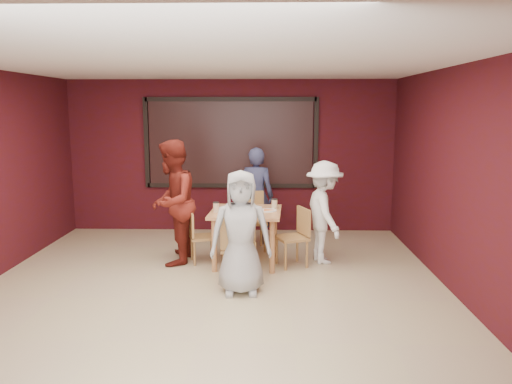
{
  "coord_description": "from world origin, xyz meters",
  "views": [
    {
      "loc": [
        0.7,
        -5.71,
        2.28
      ],
      "look_at": [
        0.52,
        1.42,
        1.08
      ],
      "focal_mm": 35.0,
      "sensor_mm": 36.0,
      "label": 1
    }
  ],
  "objects_px": {
    "chair_right": "(296,233)",
    "diner_front": "(241,233)",
    "dining_table": "(246,217)",
    "chair_left": "(199,234)",
    "diner_back": "(256,196)",
    "diner_left": "(172,202)",
    "chair_front": "(239,245)",
    "chair_back": "(251,217)",
    "diner_right": "(324,212)"
  },
  "relations": [
    {
      "from": "chair_front",
      "to": "diner_back",
      "type": "distance_m",
      "value": 2.04
    },
    {
      "from": "chair_right",
      "to": "diner_right",
      "type": "relative_size",
      "value": 0.56
    },
    {
      "from": "chair_right",
      "to": "diner_back",
      "type": "distance_m",
      "value": 1.41
    },
    {
      "from": "chair_left",
      "to": "chair_right",
      "type": "relative_size",
      "value": 0.91
    },
    {
      "from": "diner_back",
      "to": "diner_left",
      "type": "height_order",
      "value": "diner_left"
    },
    {
      "from": "dining_table",
      "to": "diner_right",
      "type": "distance_m",
      "value": 1.16
    },
    {
      "from": "diner_left",
      "to": "chair_front",
      "type": "bearing_deg",
      "value": 54.14
    },
    {
      "from": "chair_right",
      "to": "chair_front",
      "type": "bearing_deg",
      "value": -135.3
    },
    {
      "from": "diner_front",
      "to": "chair_right",
      "type": "bearing_deg",
      "value": 52.63
    },
    {
      "from": "chair_right",
      "to": "diner_back",
      "type": "xyz_separation_m",
      "value": [
        -0.62,
        1.22,
        0.34
      ]
    },
    {
      "from": "dining_table",
      "to": "chair_right",
      "type": "xyz_separation_m",
      "value": [
        0.74,
        -0.07,
        -0.22
      ]
    },
    {
      "from": "chair_left",
      "to": "diner_right",
      "type": "distance_m",
      "value": 1.89
    },
    {
      "from": "chair_right",
      "to": "diner_front",
      "type": "height_order",
      "value": "diner_front"
    },
    {
      "from": "diner_left",
      "to": "diner_back",
      "type": "bearing_deg",
      "value": 137.94
    },
    {
      "from": "chair_front",
      "to": "chair_back",
      "type": "bearing_deg",
      "value": 86.48
    },
    {
      "from": "chair_back",
      "to": "diner_front",
      "type": "bearing_deg",
      "value": -91.57
    },
    {
      "from": "diner_front",
      "to": "diner_left",
      "type": "bearing_deg",
      "value": 128.09
    },
    {
      "from": "diner_left",
      "to": "diner_right",
      "type": "distance_m",
      "value": 2.24
    },
    {
      "from": "chair_front",
      "to": "diner_front",
      "type": "relative_size",
      "value": 0.6
    },
    {
      "from": "diner_front",
      "to": "diner_left",
      "type": "distance_m",
      "value": 1.62
    },
    {
      "from": "chair_left",
      "to": "diner_right",
      "type": "bearing_deg",
      "value": 2.31
    },
    {
      "from": "dining_table",
      "to": "diner_front",
      "type": "distance_m",
      "value": 1.18
    },
    {
      "from": "chair_back",
      "to": "diner_left",
      "type": "distance_m",
      "value": 1.44
    },
    {
      "from": "chair_front",
      "to": "diner_right",
      "type": "xyz_separation_m",
      "value": [
        1.21,
        0.97,
        0.24
      ]
    },
    {
      "from": "dining_table",
      "to": "chair_right",
      "type": "height_order",
      "value": "dining_table"
    },
    {
      "from": "chair_front",
      "to": "chair_right",
      "type": "xyz_separation_m",
      "value": [
        0.79,
        0.79,
        -0.04
      ]
    },
    {
      "from": "chair_back",
      "to": "diner_back",
      "type": "bearing_deg",
      "value": 77.93
    },
    {
      "from": "chair_back",
      "to": "diner_right",
      "type": "bearing_deg",
      "value": -32.57
    },
    {
      "from": "chair_front",
      "to": "diner_front",
      "type": "height_order",
      "value": "diner_front"
    },
    {
      "from": "dining_table",
      "to": "diner_right",
      "type": "height_order",
      "value": "diner_right"
    },
    {
      "from": "chair_left",
      "to": "diner_left",
      "type": "relative_size",
      "value": 0.42
    },
    {
      "from": "chair_left",
      "to": "diner_back",
      "type": "distance_m",
      "value": 1.44
    },
    {
      "from": "chair_front",
      "to": "chair_back",
      "type": "height_order",
      "value": "chair_back"
    },
    {
      "from": "chair_left",
      "to": "diner_left",
      "type": "distance_m",
      "value": 0.61
    },
    {
      "from": "chair_front",
      "to": "diner_back",
      "type": "relative_size",
      "value": 0.57
    },
    {
      "from": "chair_right",
      "to": "diner_front",
      "type": "distance_m",
      "value": 1.37
    },
    {
      "from": "chair_front",
      "to": "diner_right",
      "type": "distance_m",
      "value": 1.57
    },
    {
      "from": "chair_right",
      "to": "diner_left",
      "type": "distance_m",
      "value": 1.87
    },
    {
      "from": "diner_front",
      "to": "diner_back",
      "type": "relative_size",
      "value": 0.94
    },
    {
      "from": "chair_right",
      "to": "diner_back",
      "type": "height_order",
      "value": "diner_back"
    },
    {
      "from": "chair_back",
      "to": "chair_right",
      "type": "xyz_separation_m",
      "value": [
        0.69,
        -0.89,
        -0.05
      ]
    },
    {
      "from": "dining_table",
      "to": "diner_left",
      "type": "height_order",
      "value": "diner_left"
    },
    {
      "from": "diner_back",
      "to": "chair_left",
      "type": "bearing_deg",
      "value": 63.24
    },
    {
      "from": "diner_back",
      "to": "chair_front",
      "type": "bearing_deg",
      "value": 94.78
    },
    {
      "from": "dining_table",
      "to": "chair_left",
      "type": "height_order",
      "value": "dining_table"
    },
    {
      "from": "dining_table",
      "to": "chair_left",
      "type": "relative_size",
      "value": 1.38
    },
    {
      "from": "dining_table",
      "to": "chair_front",
      "type": "relative_size",
      "value": 1.15
    },
    {
      "from": "chair_right",
      "to": "diner_front",
      "type": "xyz_separation_m",
      "value": [
        -0.75,
        -1.12,
        0.29
      ]
    },
    {
      "from": "dining_table",
      "to": "diner_right",
      "type": "bearing_deg",
      "value": 5.76
    },
    {
      "from": "chair_back",
      "to": "diner_left",
      "type": "bearing_deg",
      "value": -144.6
    }
  ]
}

